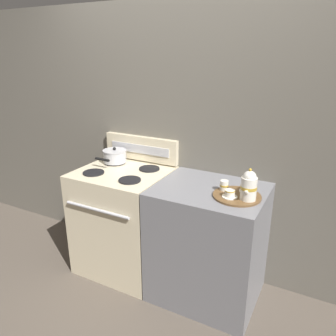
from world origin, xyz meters
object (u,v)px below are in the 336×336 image
at_px(saucepan, 115,156).
at_px(creamer_jug, 224,185).
at_px(teapot, 249,186).
at_px(teacup_right, 247,188).
at_px(teacup_left, 230,194).
at_px(serving_tray, 237,196).
at_px(stove, 124,220).

xyz_separation_m(saucepan, creamer_jug, (1.04, -0.15, -0.02)).
distance_m(saucepan, creamer_jug, 1.05).
height_order(teapot, teacup_right, teapot).
height_order(saucepan, teacup_left, saucepan).
height_order(serving_tray, teapot, teapot).
bearing_deg(serving_tray, saucepan, 170.40).
bearing_deg(teacup_right, teacup_left, -117.17).
height_order(saucepan, serving_tray, saucepan).
relative_size(saucepan, teacup_left, 2.78).
height_order(serving_tray, creamer_jug, creamer_jug).
relative_size(stove, saucepan, 3.23).
height_order(saucepan, creamer_jug, saucepan).
relative_size(teapot, teacup_right, 2.11).
bearing_deg(saucepan, teacup_left, -12.64).
bearing_deg(teacup_right, stove, -177.90).
xyz_separation_m(stove, saucepan, (-0.17, 0.14, 0.51)).
distance_m(serving_tray, teapot, 0.14).
distance_m(serving_tray, teacup_left, 0.07).
bearing_deg(stove, creamer_jug, -0.72).
relative_size(teapot, teacup_left, 2.11).
distance_m(serving_tray, teacup_right, 0.10).
distance_m(saucepan, teacup_left, 1.14).
relative_size(teapot, creamer_jug, 3.08).
height_order(stove, teacup_right, teacup_right).
xyz_separation_m(serving_tray, teapot, (0.08, -0.04, 0.10)).
xyz_separation_m(stove, teacup_left, (0.94, -0.11, 0.49)).
distance_m(stove, teapot, 1.19).
height_order(serving_tray, teacup_right, teacup_right).
distance_m(stove, creamer_jug, 1.00).
xyz_separation_m(saucepan, teapot, (1.23, -0.23, 0.04)).
relative_size(stove, serving_tray, 2.82).
distance_m(teapot, teacup_left, 0.14).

